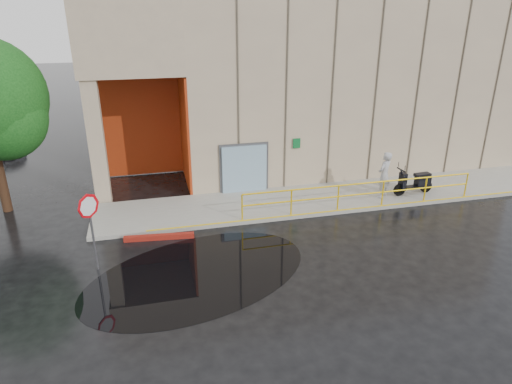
% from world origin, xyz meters
% --- Properties ---
extents(ground, '(120.00, 120.00, 0.00)m').
position_xyz_m(ground, '(0.00, 0.00, 0.00)').
color(ground, black).
rests_on(ground, ground).
extents(sidewalk, '(20.00, 3.00, 0.15)m').
position_xyz_m(sidewalk, '(4.00, 4.50, 0.07)').
color(sidewalk, gray).
rests_on(sidewalk, ground).
extents(building, '(20.00, 10.17, 8.00)m').
position_xyz_m(building, '(5.10, 10.98, 4.21)').
color(building, tan).
rests_on(building, ground).
extents(guardrail, '(9.56, 0.06, 1.03)m').
position_xyz_m(guardrail, '(4.25, 3.15, 0.68)').
color(guardrail, '#E9B80C').
rests_on(guardrail, sidewalk).
extents(person, '(0.84, 0.78, 1.94)m').
position_xyz_m(person, '(5.61, 3.89, 1.12)').
color(person, '#A3A3A8').
rests_on(person, sidewalk).
extents(scooter, '(1.84, 0.70, 1.41)m').
position_xyz_m(scooter, '(7.04, 3.88, 0.96)').
color(scooter, black).
rests_on(scooter, sidewalk).
extents(stop_sign, '(0.55, 0.58, 2.52)m').
position_xyz_m(stop_sign, '(-5.50, 1.06, 1.84)').
color(stop_sign, '#5A5A5E').
rests_on(stop_sign, ground).
extents(red_curb, '(2.41, 0.43, 0.18)m').
position_xyz_m(red_curb, '(-3.57, 2.60, 0.09)').
color(red_curb, maroon).
rests_on(red_curb, ground).
extents(puddle, '(8.25, 6.64, 0.01)m').
position_xyz_m(puddle, '(-2.54, 0.06, 0.00)').
color(puddle, black).
rests_on(puddle, ground).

